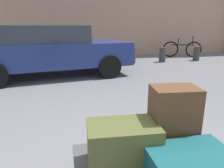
% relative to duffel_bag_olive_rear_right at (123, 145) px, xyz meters
% --- Properties ---
extents(duffel_bag_olive_rear_right, '(0.57, 0.39, 0.35)m').
position_rel_duffel_bag_olive_rear_right_xyz_m(duffel_bag_olive_rear_right, '(0.00, 0.00, 0.00)').
color(duffel_bag_olive_rear_right, '#4C5128').
rests_on(duffel_bag_olive_rear_right, luggage_cart).
extents(suitcase_brown_front_right, '(0.40, 0.31, 0.60)m').
position_rel_duffel_bag_olive_rear_right_xyz_m(suitcase_brown_front_right, '(0.44, 0.04, 0.13)').
color(suitcase_brown_front_right, '#51331E').
rests_on(suitcase_brown_front_right, luggage_cart).
extents(suitcase_teal_rear_left, '(0.58, 0.39, 0.25)m').
position_rel_duffel_bag_olive_rear_right_xyz_m(suitcase_teal_rear_left, '(0.39, -0.31, -0.05)').
color(suitcase_teal_rear_left, '#144C51').
rests_on(suitcase_teal_rear_left, luggage_cart).
extents(parked_car, '(4.50, 2.37, 1.42)m').
position_rel_duffel_bag_olive_rear_right_xyz_m(parked_car, '(-0.78, 4.79, 0.25)').
color(parked_car, navy).
rests_on(parked_car, ground_plane).
extents(bicycle_leaning, '(1.68, 0.63, 0.96)m').
position_rel_duffel_bag_olive_rear_right_xyz_m(bicycle_leaning, '(4.96, 7.35, -0.14)').
color(bicycle_leaning, black).
rests_on(bicycle_leaning, ground_plane).
extents(bollard_kerb_near, '(0.26, 0.26, 0.58)m').
position_rel_duffel_bag_olive_rear_right_xyz_m(bollard_kerb_near, '(2.18, 6.28, -0.22)').
color(bollard_kerb_near, '#383838').
rests_on(bollard_kerb_near, ground_plane).
extents(bollard_kerb_mid, '(0.26, 0.26, 0.58)m').
position_rel_duffel_bag_olive_rear_right_xyz_m(bollard_kerb_mid, '(3.45, 6.28, -0.22)').
color(bollard_kerb_mid, '#383838').
rests_on(bollard_kerb_mid, ground_plane).
extents(bollard_kerb_far, '(0.26, 0.26, 0.58)m').
position_rel_duffel_bag_olive_rear_right_xyz_m(bollard_kerb_far, '(5.00, 6.28, -0.22)').
color(bollard_kerb_far, '#383838').
rests_on(bollard_kerb_far, ground_plane).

